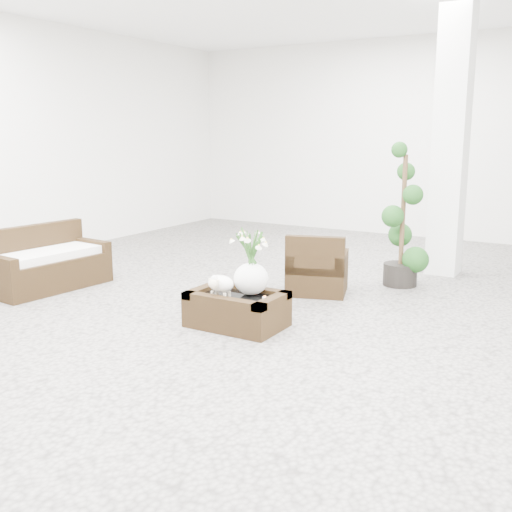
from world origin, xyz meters
The scene contains 9 objects.
ground centered at (0.00, 0.00, 0.00)m, with size 11.00×11.00×0.00m, color gray.
column centered at (1.20, 2.80, 1.75)m, with size 0.40×0.40×3.50m, color white.
coffee_table centered at (0.05, -0.54, 0.16)m, with size 0.90×0.60×0.31m, color #32210E.
sheep_figurine centered at (-0.07, -0.64, 0.42)m, with size 0.28×0.23×0.21m, color white.
planter_narcissus centered at (0.15, -0.44, 0.71)m, with size 0.44×0.44×0.80m, color white, non-canonical shape.
tealight centered at (0.35, -0.52, 0.33)m, with size 0.04×0.04×0.03m, color white.
armchair centered at (0.17, 1.03, 0.36)m, with size 0.67×0.65×0.72m, color #32210E.
loveseat centered at (-2.70, -0.48, 0.38)m, with size 1.41×0.68×0.75m, color #32210E.
topiary centered at (0.91, 1.86, 0.86)m, with size 0.46×0.46×1.72m, color #173E14, non-canonical shape.
Camera 1 is at (3.11, -5.30, 1.87)m, focal length 42.41 mm.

